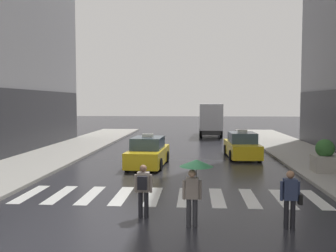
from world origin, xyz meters
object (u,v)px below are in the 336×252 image
at_px(pedestrian_with_umbrella, 195,174).
at_px(pedestrian_with_handbag, 290,196).
at_px(taxi_lead, 148,153).
at_px(planter_near_corner, 325,157).
at_px(taxi_second, 242,146).
at_px(box_truck, 211,119).
at_px(pedestrian_with_backpack, 143,187).

relative_size(pedestrian_with_umbrella, pedestrian_with_handbag, 1.18).
xyz_separation_m(pedestrian_with_umbrella, pedestrian_with_handbag, (2.68, 0.04, -0.58)).
xyz_separation_m(taxi_lead, planter_near_corner, (8.90, -1.84, 0.15)).
height_order(taxi_second, pedestrian_with_handbag, taxi_second).
height_order(box_truck, pedestrian_with_handbag, box_truck).
xyz_separation_m(taxi_lead, pedestrian_with_backpack, (1.00, -9.12, 0.25)).
bearing_deg(pedestrian_with_backpack, box_truck, 83.11).
xyz_separation_m(taxi_second, pedestrian_with_backpack, (-4.60, -12.62, 0.25)).
relative_size(pedestrian_with_backpack, planter_near_corner, 1.03).
bearing_deg(taxi_second, planter_near_corner, -58.18).
distance_m(pedestrian_with_umbrella, planter_near_corner, 10.18).
distance_m(taxi_lead, box_truck, 18.29).
xyz_separation_m(taxi_lead, box_truck, (4.25, 17.76, 1.13)).
height_order(pedestrian_with_umbrella, planter_near_corner, pedestrian_with_umbrella).
height_order(box_truck, pedestrian_with_umbrella, box_truck).
xyz_separation_m(box_truck, pedestrian_with_backpack, (-3.25, -26.88, -0.88)).
bearing_deg(pedestrian_with_handbag, pedestrian_with_umbrella, -179.14).
bearing_deg(taxi_second, box_truck, 95.41).
relative_size(taxi_second, pedestrian_with_handbag, 2.78).
bearing_deg(pedestrian_with_backpack, pedestrian_with_handbag, -8.25).
bearing_deg(planter_near_corner, pedestrian_with_backpack, -137.35).
relative_size(taxi_lead, pedestrian_with_handbag, 2.81).
bearing_deg(box_truck, taxi_second, -84.59).
xyz_separation_m(pedestrian_with_backpack, planter_near_corner, (7.91, 7.29, -0.10)).
bearing_deg(taxi_second, pedestrian_with_handbag, -91.54).
bearing_deg(box_truck, pedestrian_with_handbag, -87.93).
distance_m(taxi_second, planter_near_corner, 6.28).
xyz_separation_m(taxi_second, planter_near_corner, (3.31, -5.33, 0.15)).
bearing_deg(pedestrian_with_umbrella, pedestrian_with_backpack, 157.31).
distance_m(taxi_second, pedestrian_with_umbrella, 13.64).
bearing_deg(taxi_second, taxi_lead, -148.01).
relative_size(taxi_second, pedestrian_with_umbrella, 2.37).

